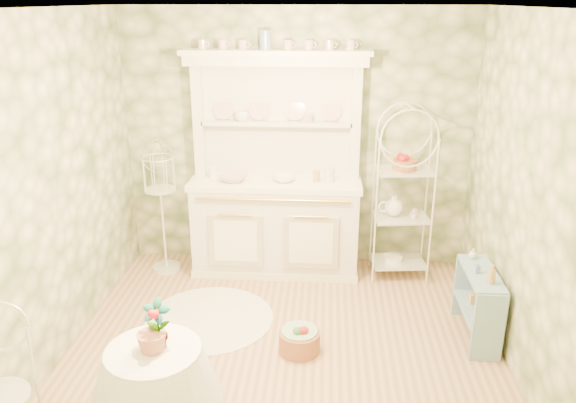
# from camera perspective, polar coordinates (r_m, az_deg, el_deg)

# --- Properties ---
(floor) EXTENTS (3.60, 3.60, 0.00)m
(floor) POSITION_cam_1_polar(r_m,az_deg,el_deg) (4.80, -0.43, -15.10)
(floor) COLOR tan
(floor) RESTS_ON ground
(ceiling) EXTENTS (3.60, 3.60, 0.00)m
(ceiling) POSITION_cam_1_polar(r_m,az_deg,el_deg) (3.93, -0.53, 19.10)
(ceiling) COLOR white
(ceiling) RESTS_ON floor
(wall_left) EXTENTS (3.60, 3.60, 0.00)m
(wall_left) POSITION_cam_1_polar(r_m,az_deg,el_deg) (4.67, -23.09, 0.74)
(wall_left) COLOR beige
(wall_left) RESTS_ON floor
(wall_right) EXTENTS (3.60, 3.60, 0.00)m
(wall_right) POSITION_cam_1_polar(r_m,az_deg,el_deg) (4.43, 23.45, -0.32)
(wall_right) COLOR beige
(wall_right) RESTS_ON floor
(wall_back) EXTENTS (3.60, 3.60, 0.00)m
(wall_back) POSITION_cam_1_polar(r_m,az_deg,el_deg) (5.90, 0.88, 6.14)
(wall_back) COLOR beige
(wall_back) RESTS_ON floor
(wall_front) EXTENTS (3.60, 3.60, 0.00)m
(wall_front) POSITION_cam_1_polar(r_m,az_deg,el_deg) (2.56, -3.66, -13.42)
(wall_front) COLOR beige
(wall_front) RESTS_ON floor
(kitchen_dresser) EXTENTS (1.87, 0.61, 2.29)m
(kitchen_dresser) POSITION_cam_1_polar(r_m,az_deg,el_deg) (5.70, -1.30, 3.50)
(kitchen_dresser) COLOR white
(kitchen_dresser) RESTS_ON floor
(bakers_rack) EXTENTS (0.58, 0.44, 1.73)m
(bakers_rack) POSITION_cam_1_polar(r_m,az_deg,el_deg) (5.78, 11.54, 0.42)
(bakers_rack) COLOR white
(bakers_rack) RESTS_ON floor
(side_shelf) EXTENTS (0.33, 0.72, 0.60)m
(side_shelf) POSITION_cam_1_polar(r_m,az_deg,el_deg) (5.11, 18.70, -9.97)
(side_shelf) COLOR #83A9C5
(side_shelf) RESTS_ON floor
(round_table) EXTENTS (0.74, 0.74, 0.74)m
(round_table) POSITION_cam_1_polar(r_m,az_deg,el_deg) (3.88, -13.14, -18.63)
(round_table) COLOR white
(round_table) RESTS_ON floor
(birdcage_stand) EXTENTS (0.38, 0.38, 1.50)m
(birdcage_stand) POSITION_cam_1_polar(r_m,az_deg,el_deg) (5.96, -12.73, -0.26)
(birdcage_stand) COLOR white
(birdcage_stand) RESTS_ON floor
(floor_basket) EXTENTS (0.42, 0.42, 0.25)m
(floor_basket) POSITION_cam_1_polar(r_m,az_deg,el_deg) (4.76, 1.17, -13.66)
(floor_basket) COLOR #AA6641
(floor_basket) RESTS_ON floor
(lace_rug) EXTENTS (1.28, 1.28, 0.01)m
(lace_rug) POSITION_cam_1_polar(r_m,az_deg,el_deg) (5.29, -7.97, -11.66)
(lace_rug) COLOR white
(lace_rug) RESTS_ON floor
(bowl_floral) EXTENTS (0.28, 0.28, 0.07)m
(bowl_floral) POSITION_cam_1_polar(r_m,az_deg,el_deg) (5.72, -5.56, 2.13)
(bowl_floral) COLOR white
(bowl_floral) RESTS_ON kitchen_dresser
(bowl_white) EXTENTS (0.28, 0.28, 0.07)m
(bowl_white) POSITION_cam_1_polar(r_m,az_deg,el_deg) (5.69, -0.40, 2.13)
(bowl_white) COLOR white
(bowl_white) RESTS_ON kitchen_dresser
(cup_left) EXTENTS (0.16, 0.16, 0.11)m
(cup_left) POSITION_cam_1_polar(r_m,az_deg,el_deg) (5.78, -4.73, 8.43)
(cup_left) COLOR white
(cup_left) RESTS_ON kitchen_dresser
(cup_right) EXTENTS (0.11, 0.11, 0.09)m
(cup_right) POSITION_cam_1_polar(r_m,az_deg,el_deg) (5.70, 2.14, 8.31)
(cup_right) COLOR white
(cup_right) RESTS_ON kitchen_dresser
(potted_geranium) EXTENTS (0.18, 0.12, 0.33)m
(potted_geranium) POSITION_cam_1_polar(r_m,az_deg,el_deg) (3.62, -13.08, -12.47)
(potted_geranium) COLOR #3F7238
(potted_geranium) RESTS_ON round_table
(bottle_amber) EXTENTS (0.07, 0.07, 0.17)m
(bottle_amber) POSITION_cam_1_polar(r_m,az_deg,el_deg) (4.78, 20.00, -7.10)
(bottle_amber) COLOR #B28F48
(bottle_amber) RESTS_ON side_shelf
(bottle_blue) EXTENTS (0.05, 0.05, 0.10)m
(bottle_blue) POSITION_cam_1_polar(r_m,az_deg,el_deg) (4.93, 18.63, -6.47)
(bottle_blue) COLOR #6F8DB8
(bottle_blue) RESTS_ON side_shelf
(bottle_glass) EXTENTS (0.08, 0.08, 0.09)m
(bottle_glass) POSITION_cam_1_polar(r_m,az_deg,el_deg) (5.18, 18.25, -5.17)
(bottle_glass) COLOR silver
(bottle_glass) RESTS_ON side_shelf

